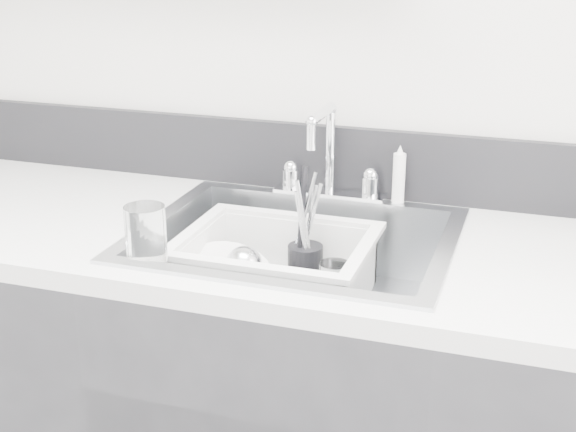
% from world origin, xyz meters
% --- Properties ---
extents(counter_run, '(3.20, 0.62, 0.92)m').
position_xyz_m(counter_run, '(0.00, 1.19, 0.46)').
color(counter_run, '#27272A').
rests_on(counter_run, ground).
extents(backsplash, '(3.20, 0.02, 0.16)m').
position_xyz_m(backsplash, '(0.00, 1.49, 1.00)').
color(backsplash, black).
rests_on(backsplash, counter_run).
extents(sink, '(0.64, 0.52, 0.20)m').
position_xyz_m(sink, '(0.00, 1.19, 0.83)').
color(sink, silver).
rests_on(sink, counter_run).
extents(faucet, '(0.26, 0.18, 0.23)m').
position_xyz_m(faucet, '(0.00, 1.44, 0.98)').
color(faucet, silver).
rests_on(faucet, counter_run).
extents(side_sprayer, '(0.03, 0.03, 0.14)m').
position_xyz_m(side_sprayer, '(0.16, 1.44, 0.99)').
color(side_sprayer, white).
rests_on(side_sprayer, counter_run).
extents(wash_tub, '(0.41, 0.34, 0.15)m').
position_xyz_m(wash_tub, '(-0.05, 1.20, 0.83)').
color(wash_tub, white).
rests_on(wash_tub, sink).
extents(plate_stack, '(0.25, 0.24, 0.10)m').
position_xyz_m(plate_stack, '(-0.14, 1.16, 0.79)').
color(plate_stack, white).
rests_on(plate_stack, wash_tub).
extents(utensil_cup, '(0.08, 0.08, 0.26)m').
position_xyz_m(utensil_cup, '(-0.01, 1.28, 0.82)').
color(utensil_cup, black).
rests_on(utensil_cup, wash_tub).
extents(ladle, '(0.27, 0.31, 0.09)m').
position_xyz_m(ladle, '(-0.08, 1.15, 0.81)').
color(ladle, silver).
rests_on(ladle, wash_tub).
extents(tumbler_in_tub, '(0.08, 0.08, 0.09)m').
position_xyz_m(tumbler_in_tub, '(0.08, 1.21, 0.81)').
color(tumbler_in_tub, white).
rests_on(tumbler_in_tub, wash_tub).
extents(tumbler_counter, '(0.10, 0.10, 0.11)m').
position_xyz_m(tumbler_counter, '(-0.23, 0.98, 0.97)').
color(tumbler_counter, white).
rests_on(tumbler_counter, counter_run).
extents(bowl_small, '(0.15, 0.15, 0.04)m').
position_xyz_m(bowl_small, '(0.08, 1.14, 0.78)').
color(bowl_small, white).
rests_on(bowl_small, wash_tub).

